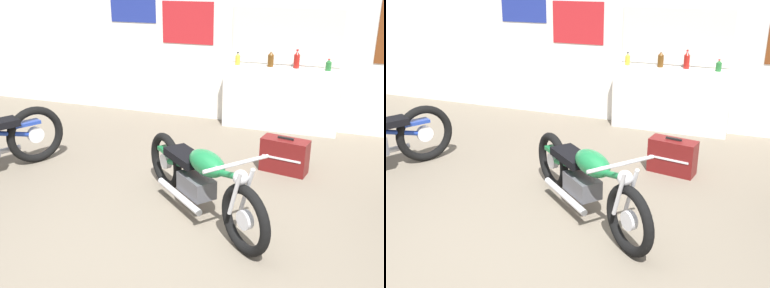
{
  "view_description": "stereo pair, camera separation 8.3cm",
  "coord_description": "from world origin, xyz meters",
  "views": [
    {
      "loc": [
        1.4,
        -2.84,
        2.22
      ],
      "look_at": [
        0.09,
        0.86,
        0.7
      ],
      "focal_mm": 42.0,
      "sensor_mm": 36.0,
      "label": 1
    },
    {
      "loc": [
        1.48,
        -2.81,
        2.22
      ],
      "look_at": [
        0.09,
        0.86,
        0.7
      ],
      "focal_mm": 42.0,
      "sensor_mm": 36.0,
      "label": 2
    }
  ],
  "objects": [
    {
      "name": "motorcycle_green",
      "position": [
        0.19,
        0.78,
        0.39
      ],
      "size": [
        1.61,
        1.38,
        0.77
      ],
      "color": "black",
      "rests_on": "ground_plane"
    },
    {
      "name": "ground_plane",
      "position": [
        0.0,
        0.0,
        0.0
      ],
      "size": [
        24.0,
        24.0,
        0.0
      ],
      "primitive_type": "plane",
      "color": "#706656"
    },
    {
      "name": "sill_counter",
      "position": [
        0.49,
        3.57,
        0.47
      ],
      "size": [
        1.67,
        0.28,
        0.93
      ],
      "color": "silver",
      "rests_on": "ground_plane"
    },
    {
      "name": "bottle_right_center",
      "position": [
        1.12,
        3.54,
        1.01
      ],
      "size": [
        0.08,
        0.08,
        0.16
      ],
      "color": "#23662D",
      "rests_on": "sill_counter"
    },
    {
      "name": "bottle_center",
      "position": [
        0.68,
        3.57,
        1.05
      ],
      "size": [
        0.08,
        0.08,
        0.26
      ],
      "color": "maroon",
      "rests_on": "sill_counter"
    },
    {
      "name": "hard_case_darkred",
      "position": [
        0.8,
        2.08,
        0.2
      ],
      "size": [
        0.57,
        0.32,
        0.43
      ],
      "color": "maroon",
      "rests_on": "ground_plane"
    },
    {
      "name": "wall_back",
      "position": [
        0.01,
        3.75,
        1.4
      ],
      "size": [
        10.0,
        0.07,
        2.8
      ],
      "color": "silver",
      "rests_on": "ground_plane"
    },
    {
      "name": "bottle_leftmost",
      "position": [
        -0.15,
        3.52,
        1.02
      ],
      "size": [
        0.07,
        0.07,
        0.19
      ],
      "color": "gold",
      "rests_on": "sill_counter"
    },
    {
      "name": "bottle_left_center",
      "position": [
        0.32,
        3.54,
        1.04
      ],
      "size": [
        0.09,
        0.09,
        0.24
      ],
      "color": "#5B3814",
      "rests_on": "sill_counter"
    }
  ]
}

